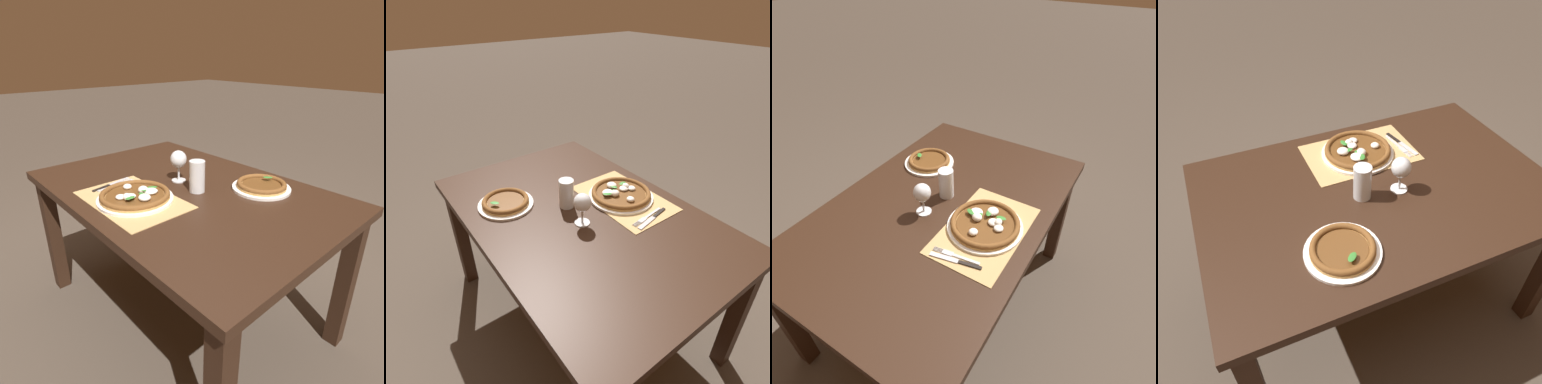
% 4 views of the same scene
% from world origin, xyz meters
% --- Properties ---
extents(ground_plane, '(24.00, 24.00, 0.00)m').
position_xyz_m(ground_plane, '(0.00, 0.00, 0.00)').
color(ground_plane, '#473D33').
extents(dining_table, '(1.44, 0.96, 0.74)m').
position_xyz_m(dining_table, '(0.00, 0.00, 0.65)').
color(dining_table, black).
rests_on(dining_table, ground).
extents(paper_placemat, '(0.50, 0.32, 0.00)m').
position_xyz_m(paper_placemat, '(-0.03, -0.25, 0.74)').
color(paper_placemat, tan).
rests_on(paper_placemat, dining_table).
extents(pizza_near, '(0.33, 0.33, 0.05)m').
position_xyz_m(pizza_near, '(-0.02, -0.24, 0.76)').
color(pizza_near, white).
rests_on(pizza_near, paper_placemat).
extents(pizza_far, '(0.27, 0.27, 0.04)m').
position_xyz_m(pizza_far, '(0.26, 0.26, 0.76)').
color(pizza_far, white).
rests_on(pizza_far, dining_table).
extents(wine_glass, '(0.08, 0.08, 0.16)m').
position_xyz_m(wine_glass, '(-0.07, 0.04, 0.85)').
color(wine_glass, silver).
rests_on(wine_glass, dining_table).
extents(pint_glass, '(0.07, 0.07, 0.15)m').
position_xyz_m(pint_glass, '(0.08, 0.02, 0.81)').
color(pint_glass, silver).
rests_on(pint_glass, dining_table).
extents(fork, '(0.04, 0.20, 0.00)m').
position_xyz_m(fork, '(-0.22, -0.22, 0.75)').
color(fork, '#B7B7BC').
rests_on(fork, paper_placemat).
extents(knife, '(0.06, 0.21, 0.01)m').
position_xyz_m(knife, '(-0.24, -0.23, 0.75)').
color(knife, black).
rests_on(knife, paper_placemat).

